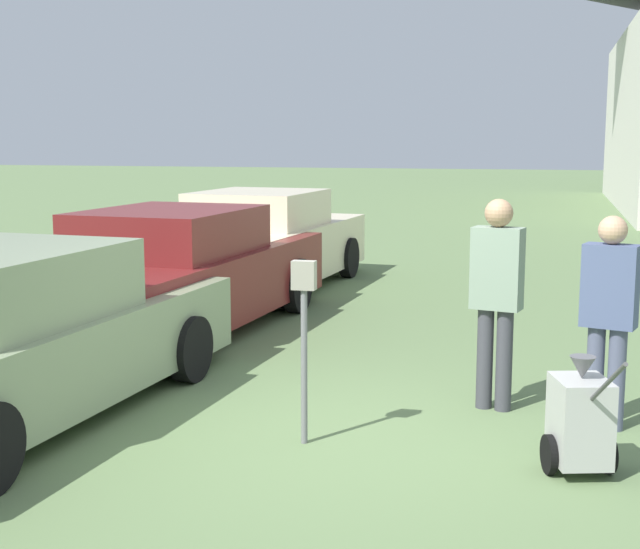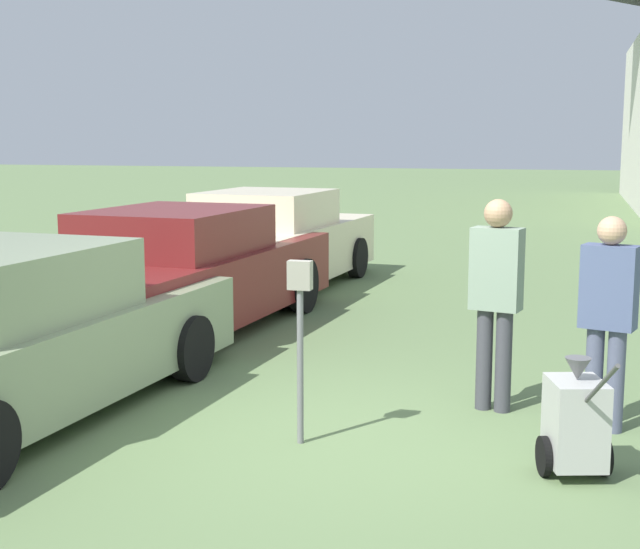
# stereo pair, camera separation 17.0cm
# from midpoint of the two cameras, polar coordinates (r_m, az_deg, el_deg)

# --- Properties ---
(ground_plane) EXTENTS (120.00, 120.00, 0.00)m
(ground_plane) POSITION_cam_midpoint_polar(r_m,az_deg,el_deg) (7.05, 1.07, -10.58)
(ground_plane) COLOR #607A4C
(parked_car_sage) EXTENTS (2.19, 4.87, 1.46)m
(parked_car_sage) POSITION_cam_midpoint_polar(r_m,az_deg,el_deg) (7.85, -19.76, -4.04)
(parked_car_sage) COLOR gray
(parked_car_sage) RESTS_ON ground_plane
(parked_car_maroon) EXTENTS (2.33, 5.25, 1.51)m
(parked_car_maroon) POSITION_cam_midpoint_polar(r_m,az_deg,el_deg) (10.79, -9.56, -0.02)
(parked_car_maroon) COLOR maroon
(parked_car_maroon) RESTS_ON ground_plane
(parked_car_cream) EXTENTS (2.32, 4.84, 1.52)m
(parked_car_cream) POSITION_cam_midpoint_polar(r_m,az_deg,el_deg) (13.84, -4.02, 2.00)
(parked_car_cream) COLOR beige
(parked_car_cream) RESTS_ON ground_plane
(parking_meter) EXTENTS (0.18, 0.09, 1.42)m
(parking_meter) POSITION_cam_midpoint_polar(r_m,az_deg,el_deg) (6.74, -1.75, -2.79)
(parking_meter) COLOR slate
(parking_meter) RESTS_ON ground_plane
(person_worker) EXTENTS (0.46, 0.31, 1.83)m
(person_worker) POSITION_cam_midpoint_polar(r_m,az_deg,el_deg) (7.72, 10.62, -0.97)
(person_worker) COLOR #3F3F47
(person_worker) RESTS_ON ground_plane
(person_supervisor) EXTENTS (0.46, 0.33, 1.73)m
(person_supervisor) POSITION_cam_midpoint_polar(r_m,az_deg,el_deg) (7.43, 17.39, -2.10)
(person_supervisor) COLOR #515670
(person_supervisor) RESTS_ON ground_plane
(equipment_cart) EXTENTS (0.53, 1.00, 1.00)m
(equipment_cart) POSITION_cam_midpoint_polar(r_m,az_deg,el_deg) (6.52, 15.59, -8.98)
(equipment_cart) COLOR #B2B2AD
(equipment_cart) RESTS_ON ground_plane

